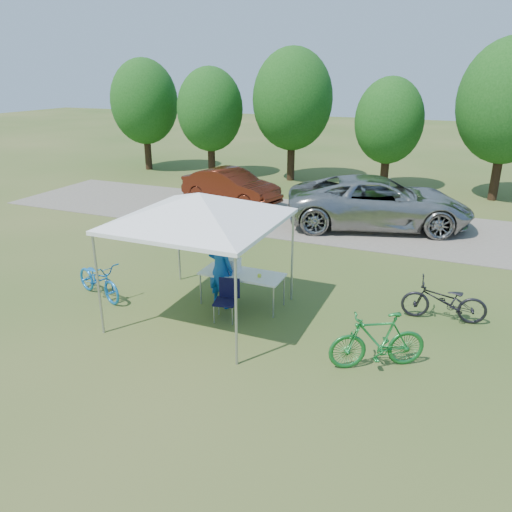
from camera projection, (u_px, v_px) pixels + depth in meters
The scene contains 14 objects.
ground at pixel (204, 315), 10.93m from camera, with size 100.00×100.00×0.00m, color #2D5119.
gravel_strip at pixel (311, 220), 17.83m from camera, with size 24.00×5.00×0.02m, color gray.
canopy at pixel (199, 196), 10.01m from camera, with size 4.53×4.53×3.00m.
treeline at pixel (349, 107), 21.92m from camera, with size 24.89×4.28×6.30m.
folding_table at pixel (242, 275), 11.16m from camera, with size 1.88×0.78×0.77m.
folding_chair at pixel (227, 296), 10.62m from camera, with size 0.53×0.55×0.88m.
cooler at pixel (230, 265), 11.20m from camera, with size 0.44×0.30×0.32m.
ice_cream_cup at pixel (259, 276), 10.93m from camera, with size 0.08×0.08×0.06m, color #CFE736.
cyclist at pixel (220, 269), 11.04m from camera, with size 0.66×0.43×1.81m, color #134A9C.
bike_blue at pixel (99, 279), 11.64m from camera, with size 0.59×1.70×0.89m, color blue.
bike_green at pixel (378, 341), 8.84m from camera, with size 0.50×1.77×1.06m, color #1A752D.
bike_dark at pixel (444, 301), 10.53m from camera, with size 0.61×1.74×0.91m, color black.
minivan at pixel (379, 202), 16.78m from camera, with size 2.80×6.07×1.69m, color #9F9F9A.
sedan at pixel (231, 186), 19.85m from camera, with size 1.43×4.11×1.35m, color #4D1A0C.
Camera 1 is at (4.88, -8.57, 5.02)m, focal length 35.00 mm.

